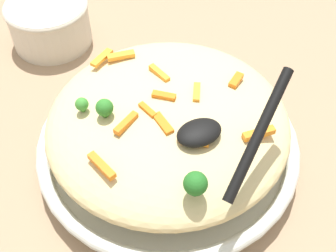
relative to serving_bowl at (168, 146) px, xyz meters
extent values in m
plane|color=#9E7F60|center=(0.00, 0.00, -0.02)|extent=(2.40, 2.40, 0.00)
cylinder|color=silver|center=(0.00, 0.00, -0.01)|extent=(0.33, 0.33, 0.02)
torus|color=silver|center=(0.00, 0.00, 0.01)|extent=(0.36, 0.36, 0.02)
torus|color=black|center=(0.00, 0.00, 0.01)|extent=(0.35, 0.35, 0.00)
ellipsoid|color=#DBC689|center=(0.00, 0.00, 0.05)|extent=(0.32, 0.32, 0.07)
cube|color=orange|center=(0.03, 0.00, 0.09)|extent=(0.01, 0.03, 0.01)
cube|color=orange|center=(0.06, 0.01, 0.09)|extent=(0.04, 0.03, 0.01)
cube|color=orange|center=(0.02, 0.03, 0.09)|extent=(0.01, 0.04, 0.01)
cube|color=orange|center=(-0.10, 0.00, 0.08)|extent=(0.03, 0.02, 0.01)
cube|color=orange|center=(-0.01, -0.05, 0.09)|extent=(0.02, 0.04, 0.01)
cube|color=orange|center=(0.00, 0.07, 0.09)|extent=(0.03, 0.03, 0.01)
cube|color=orange|center=(0.11, 0.05, 0.08)|extent=(0.02, 0.04, 0.01)
cube|color=orange|center=(-0.04, 0.00, 0.09)|extent=(0.02, 0.03, 0.01)
cube|color=orange|center=(0.04, -0.12, 0.08)|extent=(0.04, 0.03, 0.01)
cube|color=orange|center=(0.00, -0.01, 0.09)|extent=(0.03, 0.03, 0.01)
cube|color=orange|center=(-0.08, 0.09, 0.08)|extent=(0.04, 0.01, 0.01)
cube|color=orange|center=(0.02, -0.12, 0.08)|extent=(0.04, 0.02, 0.01)
cylinder|color=#377928|center=(0.10, -0.04, 0.08)|extent=(0.01, 0.01, 0.01)
sphere|color=#3D8E33|center=(0.10, -0.04, 0.09)|extent=(0.02, 0.02, 0.02)
cylinder|color=#296820|center=(0.08, -0.02, 0.09)|extent=(0.01, 0.01, 0.01)
sphere|color=#2D7A28|center=(0.08, -0.02, 0.10)|extent=(0.02, 0.02, 0.02)
cylinder|color=#205B1C|center=(0.03, 0.13, 0.08)|extent=(0.01, 0.01, 0.01)
sphere|color=#236B23|center=(0.03, 0.13, 0.10)|extent=(0.03, 0.03, 0.03)
ellipsoid|color=black|center=(-0.01, 0.06, 0.09)|extent=(0.06, 0.04, 0.02)
cylinder|color=black|center=(-0.05, 0.12, 0.13)|extent=(0.13, 0.09, 0.09)
cylinder|color=beige|center=(0.07, -0.33, 0.02)|extent=(0.14, 0.14, 0.08)
torus|color=beige|center=(0.07, -0.33, 0.05)|extent=(0.15, 0.15, 0.01)
camera|label=1|loc=(0.17, 0.34, 0.49)|focal=46.86mm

